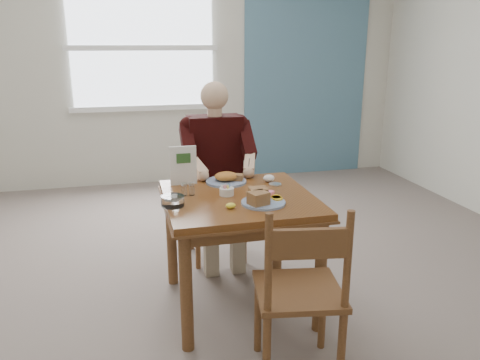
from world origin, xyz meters
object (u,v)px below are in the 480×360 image
object	(u,v)px
near_plate	(261,198)
far_plate	(227,179)
diner	(217,159)
chair_near	(300,293)
chair_far	(215,198)
table	(239,213)

from	to	relation	value
near_plate	far_plate	size ratio (longest dim) A/B	0.86
diner	far_plate	size ratio (longest dim) A/B	3.89
chair_near	diner	distance (m)	1.50
chair_far	diner	bearing A→B (deg)	-89.99
chair_far	chair_near	xyz separation A→B (m)	(0.13, -1.55, 0.00)
chair_near	near_plate	bearing A→B (deg)	93.54
diner	table	bearing A→B (deg)	-90.00
chair_far	diner	distance (m)	0.34
chair_near	diner	bearing A→B (deg)	94.91
table	diner	size ratio (longest dim) A/B	0.66
table	near_plate	bearing A→B (deg)	-63.00
table	far_plate	distance (m)	0.32
chair_far	far_plate	xyz separation A→B (m)	(-0.01, -0.50, 0.30)
diner	near_plate	distance (m)	0.89
table	chair_near	xyz separation A→B (m)	(0.13, -0.75, -0.16)
chair_near	near_plate	distance (m)	0.65
chair_near	diner	xyz separation A→B (m)	(-0.13, 1.46, 0.33)
chair_far	far_plate	distance (m)	0.59
table	near_plate	distance (m)	0.24
chair_far	chair_near	bearing A→B (deg)	-85.37
table	chair_near	world-z (taller)	chair_near
table	near_plate	size ratio (longest dim) A/B	3.00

